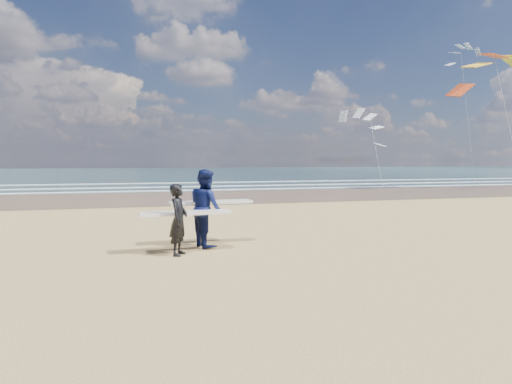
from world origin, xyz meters
name	(u,v)px	position (x,y,z in m)	size (l,w,h in m)	color
wet_sand_strip	(435,191)	(20.00, 18.00, 0.01)	(220.00, 12.00, 0.01)	brown
ocean	(245,172)	(20.00, 72.00, 0.01)	(220.00, 100.00, 0.02)	#183135
foam_breakers	(365,183)	(20.00, 28.10, 0.05)	(220.00, 11.70, 0.05)	white
surfer_near	(180,219)	(-0.66, 0.55, 0.86)	(2.23, 1.05, 1.68)	black
surfer_far	(206,208)	(0.12, 1.41, 1.01)	(2.23, 1.24, 2.01)	#0B123E
kite_0	(502,93)	(23.92, 16.20, 6.95)	(7.68, 4.94, 11.30)	slate
kite_1	(374,140)	(20.10, 26.77, 4.04)	(5.50, 4.71, 7.36)	slate
kite_5	(466,104)	(35.76, 33.35, 8.58)	(4.98, 4.65, 16.46)	slate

